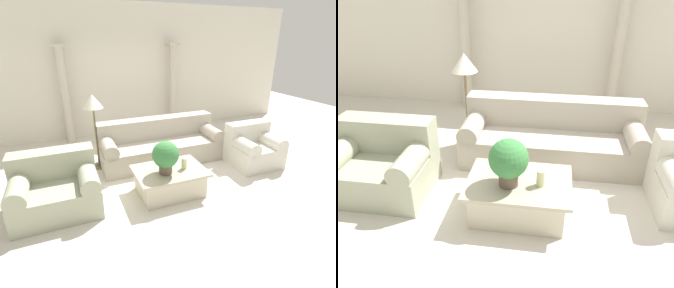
{
  "view_description": "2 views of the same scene",
  "coord_description": "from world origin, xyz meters",
  "views": [
    {
      "loc": [
        -1.46,
        -3.9,
        2.38
      ],
      "look_at": [
        0.15,
        0.0,
        0.67
      ],
      "focal_mm": 28.0,
      "sensor_mm": 36.0,
      "label": 1
    },
    {
      "loc": [
        0.29,
        -3.37,
        2.44
      ],
      "look_at": [
        -0.21,
        -0.1,
        0.68
      ],
      "focal_mm": 35.0,
      "sensor_mm": 36.0,
      "label": 2
    }
  ],
  "objects": [
    {
      "name": "column_left",
      "position": [
        -1.37,
        2.59,
        1.16
      ],
      "size": [
        0.28,
        0.28,
        2.26
      ],
      "color": "beige",
      "rests_on": "ground_plane"
    },
    {
      "name": "coffee_table",
      "position": [
        -0.01,
        -0.45,
        0.22
      ],
      "size": [
        1.13,
        0.82,
        0.42
      ],
      "color": "beige",
      "rests_on": "ground_plane"
    },
    {
      "name": "floor_lamp",
      "position": [
        -0.95,
        0.96,
        1.21
      ],
      "size": [
        0.36,
        0.36,
        1.45
      ],
      "color": "brown",
      "rests_on": "ground_plane"
    },
    {
      "name": "loveseat",
      "position": [
        -1.72,
        -0.22,
        0.36
      ],
      "size": [
        1.19,
        0.92,
        0.85
      ],
      "color": "#A2A68B",
      "rests_on": "ground_plane"
    },
    {
      "name": "wall_back",
      "position": [
        0.0,
        2.87,
        1.6
      ],
      "size": [
        10.0,
        0.06,
        3.2
      ],
      "color": "silver",
      "rests_on": "ground_plane"
    },
    {
      "name": "column_right",
      "position": [
        1.35,
        2.59,
        1.16
      ],
      "size": [
        0.28,
        0.28,
        2.26
      ],
      "color": "beige",
      "rests_on": "ground_plane"
    },
    {
      "name": "potted_plant",
      "position": [
        -0.12,
        -0.53,
        0.72
      ],
      "size": [
        0.42,
        0.42,
        0.53
      ],
      "color": "brown",
      "rests_on": "coffee_table"
    },
    {
      "name": "armchair",
      "position": [
        1.95,
        -0.08,
        0.35
      ],
      "size": [
        0.92,
        0.82,
        0.82
      ],
      "color": "beige",
      "rests_on": "ground_plane"
    },
    {
      "name": "ground_plane",
      "position": [
        0.0,
        0.0,
        0.0
      ],
      "size": [
        16.0,
        16.0,
        0.0
      ],
      "primitive_type": "plane",
      "color": "silver"
    },
    {
      "name": "sofa_long",
      "position": [
        0.31,
        0.81,
        0.34
      ],
      "size": [
        2.47,
        0.92,
        0.85
      ],
      "color": "#ADA393",
      "rests_on": "ground_plane"
    },
    {
      "name": "pillar_candle",
      "position": [
        0.22,
        -0.5,
        0.52
      ],
      "size": [
        0.09,
        0.09,
        0.19
      ],
      "color": "beige",
      "rests_on": "coffee_table"
    }
  ]
}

